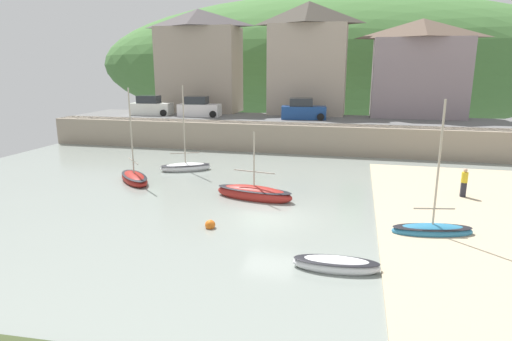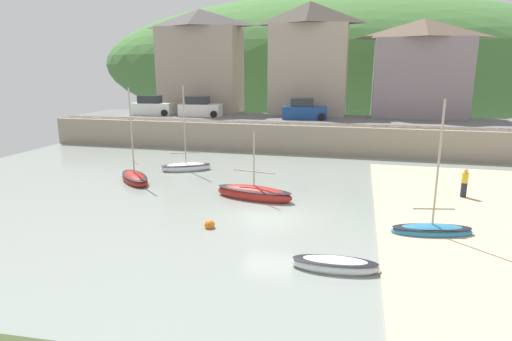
# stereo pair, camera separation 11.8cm
# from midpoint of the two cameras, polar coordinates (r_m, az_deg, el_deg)

# --- Properties ---
(ground) EXTENTS (48.00, 41.00, 0.61)m
(ground) POSITION_cam_midpoint_polar(r_m,az_deg,el_deg) (12.19, -1.10, -21.27)
(ground) COLOR gray
(quay_seawall) EXTENTS (48.00, 9.40, 2.40)m
(quay_seawall) POSITION_cam_midpoint_polar(r_m,az_deg,el_deg) (37.39, 7.16, 4.64)
(quay_seawall) COLOR gray
(quay_seawall) RESTS_ON ground
(hillside_backdrop) EXTENTS (80.00, 44.00, 21.58)m
(hillside_backdrop) POSITION_cam_midpoint_polar(r_m,az_deg,el_deg) (74.59, 9.85, 13.77)
(hillside_backdrop) COLOR #467739
(hillside_backdrop) RESTS_ON ground
(waterfront_building_left) EXTENTS (8.78, 4.76, 10.66)m
(waterfront_building_left) POSITION_cam_midpoint_polar(r_m,az_deg,el_deg) (47.50, -7.64, 14.33)
(waterfront_building_left) COLOR #A1927F
(waterfront_building_left) RESTS_ON ground
(waterfront_building_centre) EXTENTS (7.92, 4.54, 11.03)m
(waterfront_building_centre) POSITION_cam_midpoint_polar(r_m,az_deg,el_deg) (44.74, 6.86, 14.66)
(waterfront_building_centre) COLOR #AD9C8A
(waterfront_building_centre) RESTS_ON ground
(waterfront_building_right) EXTENTS (8.92, 5.08, 9.16)m
(waterfront_building_right) POSITION_cam_midpoint_polar(r_m,az_deg,el_deg) (44.77, 20.90, 12.66)
(waterfront_building_right) COLOR gray
(waterfront_building_right) RESTS_ON ground
(sailboat_blue_trim) EXTENTS (3.67, 2.60, 6.10)m
(sailboat_blue_trim) POSITION_cam_midpoint_polar(r_m,az_deg,el_deg) (30.65, -9.49, 0.49)
(sailboat_blue_trim) COLOR white
(sailboat_blue_trim) RESTS_ON ground
(motorboat_with_cabin) EXTENTS (3.64, 1.73, 6.03)m
(motorboat_with_cabin) POSITION_cam_midpoint_polar(r_m,az_deg,el_deg) (20.24, 22.30, -7.31)
(motorboat_with_cabin) COLOR teal
(motorboat_with_cabin) RESTS_ON ground
(sailboat_white_hull) EXTENTS (3.54, 3.61, 6.10)m
(sailboat_white_hull) POSITION_cam_midpoint_polar(r_m,az_deg,el_deg) (28.31, -16.06, -0.95)
(sailboat_white_hull) COLOR maroon
(sailboat_white_hull) RESTS_ON ground
(rowboat_small_beached) EXTENTS (3.18, 1.10, 0.62)m
(rowboat_small_beached) POSITION_cam_midpoint_polar(r_m,az_deg,el_deg) (16.04, 10.43, -12.23)
(rowboat_small_beached) COLOR white
(rowboat_small_beached) RESTS_ON ground
(sailboat_far_left) EXTENTS (4.65, 2.07, 3.98)m
(sailboat_far_left) POSITION_cam_midpoint_polar(r_m,az_deg,el_deg) (23.76, -0.40, -3.08)
(sailboat_far_left) COLOR maroon
(sailboat_far_left) RESTS_ON ground
(parked_car_near_slipway) EXTENTS (4.21, 1.99, 1.95)m
(parked_car_near_slipway) POSITION_cam_midpoint_polar(r_m,az_deg,el_deg) (45.04, -13.93, 8.24)
(parked_car_near_slipway) COLOR white
(parked_car_near_slipway) RESTS_ON ground
(parked_car_by_wall) EXTENTS (4.21, 1.98, 1.95)m
(parked_car_by_wall) POSITION_cam_midpoint_polar(r_m,az_deg,el_deg) (42.94, -7.71, 8.26)
(parked_car_by_wall) COLOR silver
(parked_car_by_wall) RESTS_ON ground
(parked_car_end_of_row) EXTENTS (4.27, 2.17, 1.95)m
(parked_car_end_of_row) POSITION_cam_midpoint_polar(r_m,az_deg,el_deg) (40.43, 6.23, 7.98)
(parked_car_end_of_row) COLOR navy
(parked_car_end_of_row) RESTS_ON ground
(person_on_slipway) EXTENTS (0.34, 0.34, 1.62)m
(person_on_slipway) POSITION_cam_midpoint_polar(r_m,az_deg,el_deg) (26.27, 25.93, -1.31)
(person_on_slipway) COLOR #282833
(person_on_slipway) RESTS_ON ground
(mooring_buoy) EXTENTS (0.47, 0.47, 0.47)m
(mooring_buoy) POSITION_cam_midpoint_polar(r_m,az_deg,el_deg) (19.71, -6.31, -7.24)
(mooring_buoy) COLOR orange
(mooring_buoy) RESTS_ON ground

